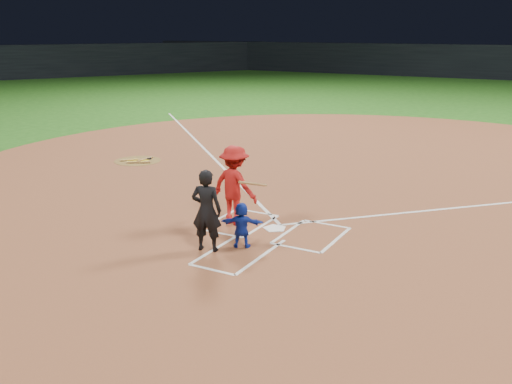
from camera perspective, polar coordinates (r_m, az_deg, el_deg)
The scene contains 14 objects.
ground at distance 13.89m, azimuth 1.88°, elevation -3.73°, with size 120.00×120.00×0.00m, color #1F5515.
home_plate_dirt at distance 19.20m, azimuth 10.05°, elevation 1.66°, with size 28.00×28.00×0.01m, color brown.
stadium_wall_far at distance 60.03m, azimuth 23.68°, elevation 11.78°, with size 80.00×1.20×3.20m, color black.
home_plate at distance 13.88m, azimuth 1.89°, elevation -3.66°, with size 0.60×0.60×0.02m, color white.
on_deck_circle at distance 21.40m, azimuth -11.75°, elevation 3.07°, with size 1.70×1.70×0.01m, color brown.
on_deck_logo at distance 21.40m, azimuth -11.76°, elevation 3.09°, with size 0.80×0.80×0.00m, color gold.
on_deck_bat_a at distance 21.48m, azimuth -11.02°, elevation 3.27°, with size 0.06×0.06×0.84m, color olive.
on_deck_bat_b at distance 21.45m, azimuth -12.34°, elevation 3.17°, with size 0.06×0.06×0.84m, color #A47B3C.
on_deck_bat_c at distance 20.98m, azimuth -11.66°, elevation 2.93°, with size 0.06×0.06×0.84m, color olive.
bat_weight_donut at distance 21.56m, azimuth -10.67°, elevation 3.31°, with size 0.19×0.19×0.05m, color black.
catcher at distance 12.59m, azimuth -1.45°, elevation -3.31°, with size 0.95×0.30×1.03m, color #1530B0.
umpire at distance 12.32m, azimuth -4.97°, elevation -1.85°, with size 0.66×0.44×1.82m, color black.
chalk_markings at distance 18.55m, azimuth 9.33°, elevation 1.21°, with size 28.35×17.32×0.01m.
batter_at_plate at distance 13.97m, azimuth -2.16°, elevation 0.68°, with size 1.47×1.00×1.97m.
Camera 1 is at (5.90, -11.66, 4.70)m, focal length 40.00 mm.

